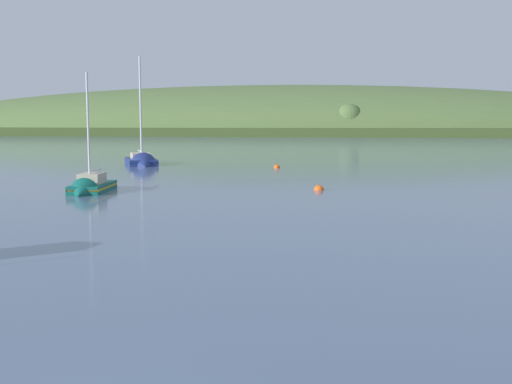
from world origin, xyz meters
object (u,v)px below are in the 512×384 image
Objects in this scene: sailboat_near_mooring at (142,164)px; mooring_buoy_far_upstream at (319,190)px; mooring_buoy_foreground at (277,168)px; sailboat_midwater_white at (90,189)px.

sailboat_near_mooring is 16.91× the size of mooring_buoy_far_upstream.
mooring_buoy_foreground is 22.94m from mooring_buoy_far_upstream.
sailboat_midwater_white is 11.71× the size of mooring_buoy_foreground.
sailboat_near_mooring is at bearing -175.26° from sailboat_midwater_white.
sailboat_near_mooring is at bearing 169.04° from mooring_buoy_foreground.
sailboat_near_mooring reaches higher than mooring_buoy_far_upstream.
mooring_buoy_foreground is (16.16, -3.13, -0.17)m from sailboat_near_mooring.
sailboat_midwater_white is at bearing -116.17° from mooring_buoy_foreground.
sailboat_near_mooring is 17.63× the size of mooring_buoy_foreground.
mooring_buoy_far_upstream reaches higher than mooring_buoy_foreground.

